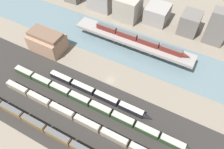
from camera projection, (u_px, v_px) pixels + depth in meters
ground_plane at (110, 80)px, 116.12m from camera, size 400.00×400.00×0.00m
railbed_yard at (86, 116)px, 102.82m from camera, size 280.00×42.00×0.01m
river_water at (132, 48)px, 131.38m from camera, size 320.00×29.52×0.01m
bridge at (133, 41)px, 126.90m from camera, size 72.63×9.40×7.03m
train_on_bridge at (140, 39)px, 123.36m from camera, size 56.97×2.75×3.54m
train_yard_near at (36, 124)px, 98.09m from camera, size 97.64×2.65×3.90m
train_yard_mid at (77, 118)px, 99.98m from camera, size 86.60×2.70×3.78m
train_yard_far at (93, 105)px, 104.62m from camera, size 97.58×3.15×3.54m
train_yard_outer at (97, 94)px, 108.53m from camera, size 57.71×2.82×3.45m
warehouse_building at (47, 41)px, 126.62m from camera, size 19.82×13.41×12.18m
city_block_center at (128, 8)px, 144.39m from camera, size 15.57×15.15×15.60m
city_block_right at (157, 14)px, 143.82m from camera, size 14.41×15.23×11.14m
city_block_far_right at (190, 23)px, 136.02m from camera, size 11.53×13.24×13.25m
city_block_tall at (218, 27)px, 126.73m from camera, size 11.66×8.11×21.75m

